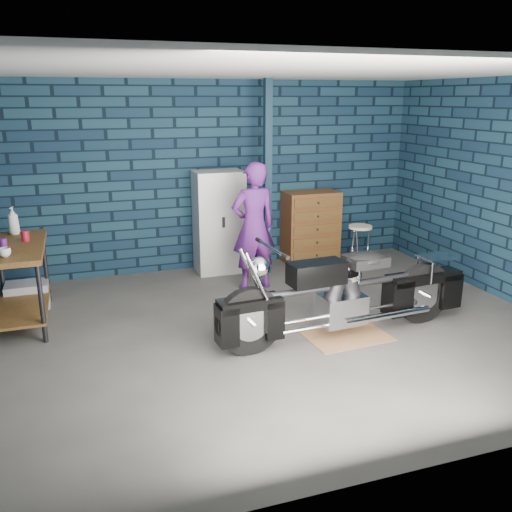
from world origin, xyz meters
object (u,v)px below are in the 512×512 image
Objects in this scene: motorcycle at (348,288)px; person at (254,227)px; storage_bin at (28,295)px; tool_chest at (311,227)px; workbench at (20,285)px; locker at (219,222)px; shop_stool at (359,246)px.

motorcycle is 1.85m from person.
tool_chest reaches higher than storage_bin.
person is 1.50m from tool_chest.
workbench is 2.84× the size of storage_bin.
locker is 2.13m from shop_stool.
locker reaches higher than motorcycle.
locker is 2.33× the size of shop_stool.
motorcycle is at bearing -23.99° from workbench.
person is 2.91m from storage_bin.
motorcycle is 3.84m from storage_bin.
shop_stool is at bearing -12.44° from locker.
workbench is 0.84× the size of person.
tool_chest is (1.45, 0.00, -0.19)m from locker.
motorcycle is 3.92× the size of shop_stool.
motorcycle is (3.29, -1.47, 0.09)m from workbench.
motorcycle is at bearing 99.09° from person.
motorcycle is 1.47× the size of person.
person reaches higher than shop_stool.
storage_bin is (0.02, 0.50, -0.30)m from workbench.
shop_stool is at bearing 8.52° from workbench.
workbench is at bearing 152.16° from motorcycle.
workbench reaches higher than storage_bin.
tool_chest is 0.78m from shop_stool.
tool_chest reaches higher than workbench.
tool_chest reaches higher than motorcycle.
storage_bin is 0.34× the size of locker.
workbench is at bearing 0.81° from person.
locker is (-0.24, 0.84, -0.10)m from person.
shop_stool is (4.64, 0.69, -0.14)m from workbench.
storage_bin is (-2.82, 0.20, -0.68)m from person.
workbench is at bearing -156.22° from locker.
storage_bin is (-3.27, 1.97, -0.39)m from motorcycle.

